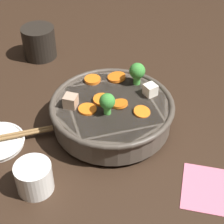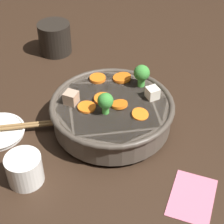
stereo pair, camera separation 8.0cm
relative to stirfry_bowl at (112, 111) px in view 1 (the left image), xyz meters
name	(u,v)px [view 1 (the left image)]	position (x,y,z in m)	size (l,w,h in m)	color
ground_plane	(112,126)	(0.00, 0.00, -0.04)	(3.00, 3.00, 0.00)	black
stirfry_bowl	(112,111)	(0.00, 0.00, 0.00)	(0.26, 0.26, 0.11)	#51473D
tea_cup	(34,177)	(-0.19, 0.12, -0.01)	(0.07, 0.07, 0.06)	white
dark_mug	(39,42)	(0.27, 0.23, 0.00)	(0.11, 0.09, 0.09)	black
napkin	(203,188)	(-0.15, -0.19, -0.04)	(0.12, 0.09, 0.00)	#D16B84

